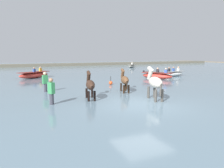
{
  "coord_description": "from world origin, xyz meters",
  "views": [
    {
      "loc": [
        -5.31,
        -8.53,
        2.76
      ],
      "look_at": [
        0.01,
        3.63,
        0.85
      ],
      "focal_mm": 33.59,
      "sensor_mm": 36.0,
      "label": 1
    }
  ],
  "objects_px": {
    "horse_flank_dark_bay": "(90,86)",
    "boat_far_inshore": "(174,73)",
    "boat_far_offshore": "(34,75)",
    "boat_distant_east": "(157,76)",
    "boat_mid_outer": "(132,66)",
    "channel_buoy": "(111,83)",
    "person_spectator_far": "(45,84)",
    "person_wading_close": "(52,94)",
    "horse_lead_bay": "(125,81)",
    "horse_trailing_pinto": "(155,83)"
  },
  "relations": [
    {
      "from": "horse_lead_bay",
      "to": "boat_far_offshore",
      "type": "xyz_separation_m",
      "value": [
        -4.82,
        10.64,
        -0.4
      ]
    },
    {
      "from": "boat_mid_outer",
      "to": "boat_far_offshore",
      "type": "bearing_deg",
      "value": -147.15
    },
    {
      "from": "person_wading_close",
      "to": "boat_mid_outer",
      "type": "bearing_deg",
      "value": 53.54
    },
    {
      "from": "horse_lead_bay",
      "to": "horse_flank_dark_bay",
      "type": "bearing_deg",
      "value": -155.62
    },
    {
      "from": "boat_distant_east",
      "to": "boat_far_offshore",
      "type": "bearing_deg",
      "value": 152.93
    },
    {
      "from": "horse_flank_dark_bay",
      "to": "channel_buoy",
      "type": "height_order",
      "value": "horse_flank_dark_bay"
    },
    {
      "from": "horse_lead_bay",
      "to": "person_wading_close",
      "type": "xyz_separation_m",
      "value": [
        -4.74,
        -1.64,
        -0.2
      ]
    },
    {
      "from": "boat_far_offshore",
      "to": "boat_mid_outer",
      "type": "relative_size",
      "value": 1.3
    },
    {
      "from": "boat_far_offshore",
      "to": "boat_distant_east",
      "type": "height_order",
      "value": "boat_far_offshore"
    },
    {
      "from": "boat_far_inshore",
      "to": "boat_distant_east",
      "type": "bearing_deg",
      "value": -156.02
    },
    {
      "from": "horse_trailing_pinto",
      "to": "boat_far_inshore",
      "type": "height_order",
      "value": "horse_trailing_pinto"
    },
    {
      "from": "person_wading_close",
      "to": "channel_buoy",
      "type": "distance_m",
      "value": 7.14
    },
    {
      "from": "horse_lead_bay",
      "to": "boat_far_inshore",
      "type": "bearing_deg",
      "value": 34.54
    },
    {
      "from": "boat_far_inshore",
      "to": "person_spectator_far",
      "type": "relative_size",
      "value": 1.76
    },
    {
      "from": "horse_lead_bay",
      "to": "horse_flank_dark_bay",
      "type": "xyz_separation_m",
      "value": [
        -2.68,
        -1.21,
        0.02
      ]
    },
    {
      "from": "horse_flank_dark_bay",
      "to": "boat_mid_outer",
      "type": "bearing_deg",
      "value": 56.46
    },
    {
      "from": "horse_lead_bay",
      "to": "horse_trailing_pinto",
      "type": "xyz_separation_m",
      "value": [
        0.43,
        -2.67,
        0.15
      ]
    },
    {
      "from": "horse_flank_dark_bay",
      "to": "boat_far_inshore",
      "type": "bearing_deg",
      "value": 32.47
    },
    {
      "from": "boat_distant_east",
      "to": "person_wading_close",
      "type": "xyz_separation_m",
      "value": [
        -10.89,
        -6.67,
        0.2
      ]
    },
    {
      "from": "boat_distant_east",
      "to": "channel_buoy",
      "type": "distance_m",
      "value": 5.98
    },
    {
      "from": "boat_mid_outer",
      "to": "person_wading_close",
      "type": "distance_m",
      "value": 29.29
    },
    {
      "from": "boat_far_offshore",
      "to": "boat_mid_outer",
      "type": "xyz_separation_m",
      "value": [
        17.48,
        11.28,
        -0.05
      ]
    },
    {
      "from": "person_wading_close",
      "to": "channel_buoy",
      "type": "bearing_deg",
      "value": 43.33
    },
    {
      "from": "horse_lead_bay",
      "to": "boat_far_offshore",
      "type": "distance_m",
      "value": 11.68
    },
    {
      "from": "person_spectator_far",
      "to": "person_wading_close",
      "type": "bearing_deg",
      "value": -91.67
    },
    {
      "from": "horse_flank_dark_bay",
      "to": "boat_mid_outer",
      "type": "distance_m",
      "value": 27.76
    },
    {
      "from": "horse_trailing_pinto",
      "to": "channel_buoy",
      "type": "distance_m",
      "value": 5.97
    },
    {
      "from": "horse_trailing_pinto",
      "to": "channel_buoy",
      "type": "xyz_separation_m",
      "value": [
        0.02,
        5.93,
        -0.72
      ]
    },
    {
      "from": "boat_distant_east",
      "to": "boat_far_inshore",
      "type": "relative_size",
      "value": 1.08
    },
    {
      "from": "boat_far_offshore",
      "to": "person_spectator_far",
      "type": "relative_size",
      "value": 2.05
    },
    {
      "from": "boat_far_inshore",
      "to": "boat_mid_outer",
      "type": "bearing_deg",
      "value": 78.23
    },
    {
      "from": "boat_far_inshore",
      "to": "person_wading_close",
      "type": "distance_m",
      "value": 16.36
    },
    {
      "from": "horse_flank_dark_bay",
      "to": "boat_mid_outer",
      "type": "xyz_separation_m",
      "value": [
        15.34,
        23.13,
        -0.47
      ]
    },
    {
      "from": "boat_distant_east",
      "to": "person_wading_close",
      "type": "bearing_deg",
      "value": -148.51
    },
    {
      "from": "boat_distant_east",
      "to": "channel_buoy",
      "type": "bearing_deg",
      "value": -162.68
    },
    {
      "from": "person_wading_close",
      "to": "boat_far_offshore",
      "type": "bearing_deg",
      "value": 90.34
    },
    {
      "from": "horse_trailing_pinto",
      "to": "boat_far_inshore",
      "type": "distance_m",
      "value": 12.88
    },
    {
      "from": "horse_lead_bay",
      "to": "person_wading_close",
      "type": "distance_m",
      "value": 5.02
    },
    {
      "from": "boat_far_inshore",
      "to": "boat_mid_outer",
      "type": "distance_m",
      "value": 15.75
    },
    {
      "from": "boat_distant_east",
      "to": "person_wading_close",
      "type": "relative_size",
      "value": 1.9
    },
    {
      "from": "boat_mid_outer",
      "to": "person_spectator_far",
      "type": "relative_size",
      "value": 1.57
    },
    {
      "from": "boat_distant_east",
      "to": "boat_far_inshore",
      "type": "bearing_deg",
      "value": 23.98
    },
    {
      "from": "horse_lead_bay",
      "to": "person_spectator_far",
      "type": "relative_size",
      "value": 1.11
    },
    {
      "from": "horse_trailing_pinto",
      "to": "channel_buoy",
      "type": "height_order",
      "value": "horse_trailing_pinto"
    },
    {
      "from": "horse_flank_dark_bay",
      "to": "person_wading_close",
      "type": "relative_size",
      "value": 1.13
    },
    {
      "from": "channel_buoy",
      "to": "person_spectator_far",
      "type": "bearing_deg",
      "value": -166.45
    },
    {
      "from": "boat_distant_east",
      "to": "boat_mid_outer",
      "type": "relative_size",
      "value": 1.21
    },
    {
      "from": "horse_trailing_pinto",
      "to": "boat_far_inshore",
      "type": "relative_size",
      "value": 0.72
    },
    {
      "from": "horse_lead_bay",
      "to": "boat_distant_east",
      "type": "xyz_separation_m",
      "value": [
        6.15,
        5.03,
        -0.4
      ]
    },
    {
      "from": "person_wading_close",
      "to": "person_spectator_far",
      "type": "height_order",
      "value": "same"
    }
  ]
}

